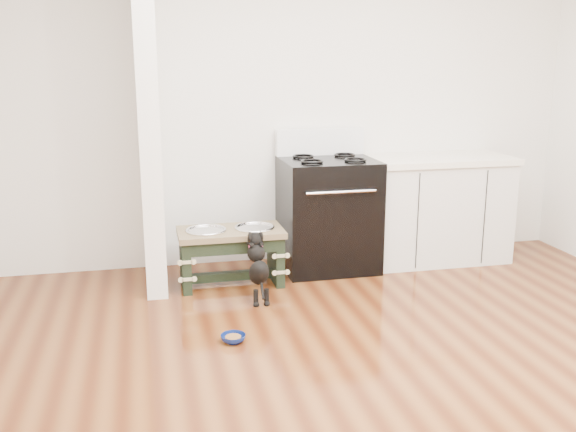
# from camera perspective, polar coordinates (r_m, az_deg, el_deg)

# --- Properties ---
(ground) EXTENTS (5.00, 5.00, 0.00)m
(ground) POSITION_cam_1_polar(r_m,az_deg,el_deg) (3.53, 9.64, -15.59)
(ground) COLOR #481F0C
(ground) RESTS_ON ground
(room_shell) EXTENTS (5.00, 5.00, 5.00)m
(room_shell) POSITION_cam_1_polar(r_m,az_deg,el_deg) (3.08, 10.87, 11.73)
(room_shell) COLOR silver
(room_shell) RESTS_ON ground
(partition_wall) EXTENTS (0.15, 0.80, 2.70)m
(partition_wall) POSITION_cam_1_polar(r_m,az_deg,el_deg) (4.94, -12.37, 9.20)
(partition_wall) COLOR silver
(partition_wall) RESTS_ON ground
(oven_range) EXTENTS (0.76, 0.69, 1.14)m
(oven_range) POSITION_cam_1_polar(r_m,az_deg,el_deg) (5.34, 3.56, 0.34)
(oven_range) COLOR black
(oven_range) RESTS_ON ground
(cabinet_run) EXTENTS (1.24, 0.64, 0.91)m
(cabinet_run) POSITION_cam_1_polar(r_m,az_deg,el_deg) (5.71, 12.98, 0.64)
(cabinet_run) COLOR silver
(cabinet_run) RESTS_ON ground
(dog_feeder) EXTENTS (0.81, 0.43, 0.46)m
(dog_feeder) POSITION_cam_1_polar(r_m,az_deg,el_deg) (4.98, -5.09, -2.64)
(dog_feeder) COLOR black
(dog_feeder) RESTS_ON ground
(puppy) EXTENTS (0.14, 0.41, 0.49)m
(puppy) POSITION_cam_1_polar(r_m,az_deg,el_deg) (4.66, -2.69, -4.33)
(puppy) COLOR black
(puppy) RESTS_ON ground
(floor_bowl) EXTENTS (0.21, 0.21, 0.05)m
(floor_bowl) POSITION_cam_1_polar(r_m,az_deg,el_deg) (4.08, -4.89, -10.78)
(floor_bowl) COLOR #0C1A55
(floor_bowl) RESTS_ON ground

